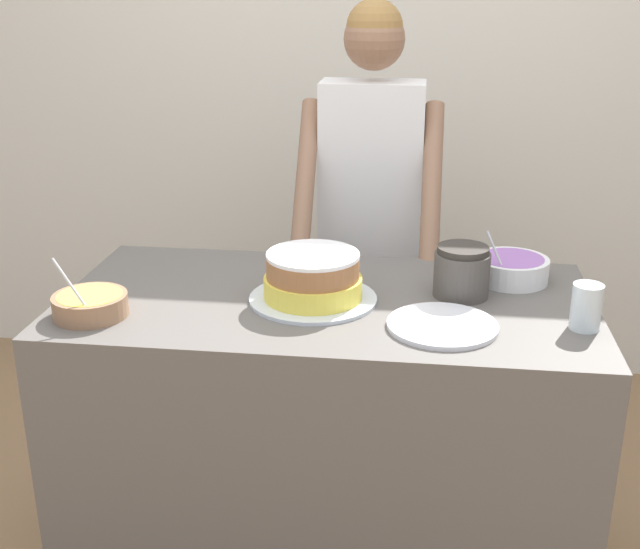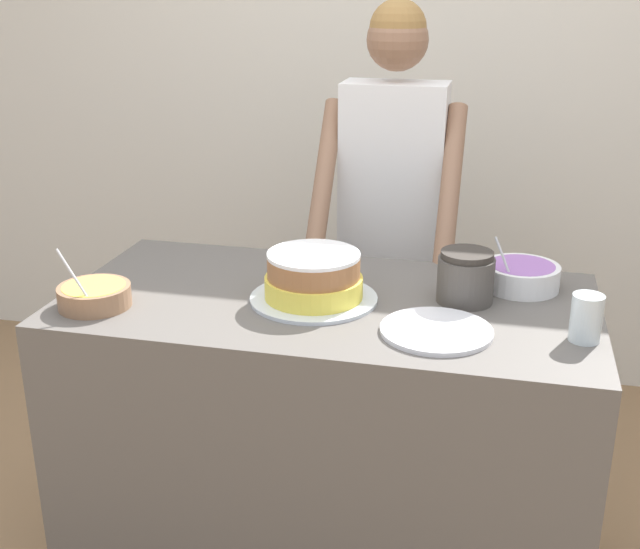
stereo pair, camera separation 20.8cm
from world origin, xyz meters
TOP-DOWN VIEW (x-y plane):
  - wall_back at (0.00, 1.82)m, footprint 10.00×0.05m
  - counter at (0.00, 0.36)m, footprint 1.41×0.72m
  - person_baker at (0.07, 1.01)m, footprint 0.46×0.44m
  - cake at (-0.03, 0.34)m, footprint 0.34×0.34m
  - frosting_bowl_yellow at (-0.58, 0.16)m, footprint 0.19×0.19m
  - frosting_bowl_purple at (0.50, 0.56)m, footprint 0.21×0.21m
  - drinking_glass at (0.65, 0.24)m, footprint 0.07×0.07m
  - ceramic_plate at (0.30, 0.20)m, footprint 0.27×0.27m
  - stoneware_jar at (0.35, 0.42)m, footprint 0.15×0.15m

SIDE VIEW (x-z plane):
  - counter at x=0.00m, z-range 0.00..0.88m
  - ceramic_plate at x=0.30m, z-range 0.88..0.90m
  - frosting_bowl_yellow at x=-0.58m, z-range 0.83..1.00m
  - frosting_bowl_purple at x=0.50m, z-range 0.84..1.00m
  - drinking_glass at x=0.65m, z-range 0.88..1.00m
  - cake at x=-0.03m, z-range 0.88..1.01m
  - stoneware_jar at x=0.35m, z-range 0.88..1.02m
  - person_baker at x=0.07m, z-range 0.19..1.82m
  - wall_back at x=0.00m, z-range 0.00..2.60m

